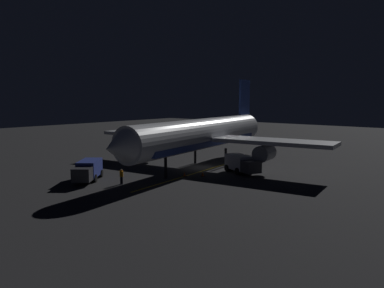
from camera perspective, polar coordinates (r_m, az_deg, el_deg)
name	(u,v)px	position (r m, az deg, el deg)	size (l,w,h in m)	color
ground_plane	(201,168)	(52.90, 1.39, -3.67)	(180.00, 180.00, 0.20)	#29292B
apron_guide_stripe	(193,174)	(48.67, 0.20, -4.49)	(0.24, 23.20, 0.01)	gold
airliner	(204,135)	(52.77, 1.74, 1.38)	(35.50, 38.28, 12.63)	white
baggage_truck	(88,170)	(46.10, -15.35, -3.86)	(5.28, 5.84, 2.33)	navy
catering_truck	(241,164)	(49.19, 7.45, -3.02)	(5.79, 4.09, 2.30)	silver
ground_crew_worker	(121,176)	(43.48, -10.56, -4.82)	(0.40, 0.40, 1.74)	black
traffic_cone_near_left	(203,174)	(47.12, 1.64, -4.57)	(0.50, 0.50, 0.55)	#EA590F
traffic_cone_near_right	(185,174)	(47.07, -1.13, -4.58)	(0.50, 0.50, 0.55)	#EA590F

